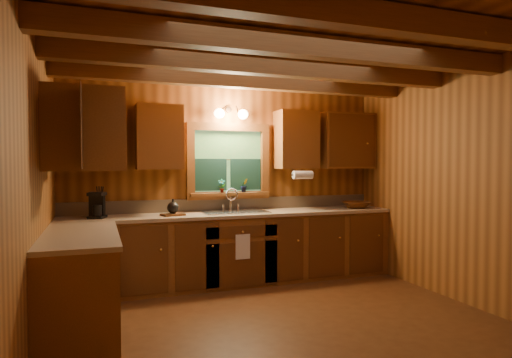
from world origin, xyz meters
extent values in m
plane|color=#4C2912|center=(0.00, 0.00, 0.00)|extent=(4.20, 4.20, 0.00)
plane|color=brown|center=(0.00, 0.00, 2.60)|extent=(4.20, 4.20, 0.00)
plane|color=brown|center=(0.00, 1.90, 1.30)|extent=(4.20, 0.00, 4.20)
plane|color=brown|center=(0.00, -1.90, 1.30)|extent=(4.20, 0.00, 4.20)
plane|color=brown|center=(-2.10, 0.00, 1.30)|extent=(0.00, 3.80, 3.80)
plane|color=brown|center=(2.10, 0.00, 1.30)|extent=(0.00, 3.80, 3.80)
cube|color=brown|center=(0.00, -1.20, 2.49)|extent=(4.20, 0.14, 0.18)
cube|color=brown|center=(0.00, -0.40, 2.49)|extent=(4.20, 0.14, 0.18)
cube|color=brown|center=(0.00, 0.40, 2.49)|extent=(4.20, 0.14, 0.18)
cube|color=brown|center=(0.00, 1.20, 2.49)|extent=(4.20, 0.14, 0.18)
cube|color=brown|center=(0.00, 1.59, 0.43)|extent=(4.20, 0.62, 0.86)
cube|color=brown|center=(-1.79, 0.48, 0.43)|extent=(0.62, 1.60, 0.86)
cube|color=tan|center=(0.00, 1.59, 0.88)|extent=(4.20, 0.66, 0.04)
cube|color=tan|center=(-1.78, 0.48, 0.88)|extent=(0.64, 1.60, 0.04)
cube|color=tan|center=(0.00, 1.89, 0.98)|extent=(4.20, 0.02, 0.16)
cube|color=white|center=(-1.47, 0.68, 0.43)|extent=(0.02, 0.60, 0.80)
cube|color=brown|center=(-1.70, 1.73, 1.84)|extent=(0.78, 0.34, 0.78)
cube|color=brown|center=(-0.92, 1.73, 1.84)|extent=(0.55, 0.34, 0.78)
cube|color=brown|center=(0.92, 1.73, 1.84)|extent=(0.55, 0.34, 0.78)
cube|color=brown|center=(1.70, 1.73, 1.84)|extent=(0.78, 0.34, 0.78)
cube|color=brown|center=(-1.93, 0.68, 1.84)|extent=(0.34, 1.10, 0.78)
cube|color=brown|center=(0.00, 1.86, 2.00)|extent=(1.12, 0.08, 0.10)
cube|color=brown|center=(0.00, 1.86, 1.10)|extent=(1.12, 0.08, 0.10)
cube|color=brown|center=(-0.51, 1.86, 1.55)|extent=(0.10, 0.08, 0.80)
cube|color=brown|center=(0.51, 1.86, 1.55)|extent=(0.10, 0.08, 0.80)
cube|color=#437A33|center=(0.00, 1.90, 1.55)|extent=(0.92, 0.01, 0.80)
cube|color=#11322C|center=(-0.24, 1.87, 1.37)|extent=(0.42, 0.02, 0.42)
cube|color=#11322C|center=(0.24, 1.87, 1.37)|extent=(0.42, 0.02, 0.42)
cylinder|color=black|center=(0.00, 1.87, 1.57)|extent=(0.92, 0.01, 0.01)
cube|color=brown|center=(0.00, 1.82, 1.12)|extent=(1.06, 0.14, 0.04)
cylinder|color=black|center=(0.00, 1.86, 2.23)|extent=(0.08, 0.03, 0.08)
cylinder|color=black|center=(-0.10, 1.80, 2.23)|extent=(0.09, 0.17, 0.08)
cylinder|color=black|center=(0.10, 1.80, 2.23)|extent=(0.09, 0.17, 0.08)
sphere|color=#FFE0A5|center=(-0.16, 1.74, 2.16)|extent=(0.13, 0.13, 0.13)
sphere|color=#FFE0A5|center=(0.16, 1.74, 2.16)|extent=(0.13, 0.13, 0.13)
cylinder|color=white|center=(0.92, 1.53, 1.37)|extent=(0.27, 0.11, 0.11)
cube|color=white|center=(0.00, 1.26, 0.52)|extent=(0.18, 0.01, 0.30)
cube|color=silver|center=(0.00, 1.60, 0.91)|extent=(0.82, 0.48, 0.02)
cube|color=#262628|center=(-0.19, 1.60, 0.84)|extent=(0.34, 0.40, 0.14)
cube|color=#262628|center=(0.19, 1.60, 0.84)|extent=(0.34, 0.40, 0.14)
cylinder|color=silver|center=(0.00, 1.78, 1.01)|extent=(0.04, 0.04, 0.22)
torus|color=silver|center=(0.00, 1.72, 1.12)|extent=(0.16, 0.02, 0.16)
cube|color=black|center=(-1.64, 1.56, 0.91)|extent=(0.17, 0.20, 0.03)
cube|color=black|center=(-1.64, 1.62, 1.06)|extent=(0.17, 0.07, 0.28)
cube|color=black|center=(-1.64, 1.54, 1.18)|extent=(0.17, 0.18, 0.04)
cylinder|color=black|center=(-1.64, 1.53, 0.99)|extent=(0.10, 0.10, 0.12)
cylinder|color=silver|center=(-1.62, 1.65, 0.98)|extent=(0.13, 0.13, 0.16)
cylinder|color=black|center=(-1.63, 1.64, 1.14)|extent=(0.03, 0.04, 0.23)
cylinder|color=black|center=(-1.62, 1.65, 1.14)|extent=(0.01, 0.01, 0.23)
cylinder|color=black|center=(-1.60, 1.66, 1.14)|extent=(0.03, 0.04, 0.23)
cylinder|color=black|center=(-1.59, 1.67, 1.14)|extent=(0.04, 0.06, 0.23)
cube|color=#502A11|center=(-0.79, 1.52, 0.91)|extent=(0.30, 0.25, 0.02)
sphere|color=black|center=(-0.79, 1.52, 0.99)|extent=(0.14, 0.14, 0.14)
cylinder|color=black|center=(-0.79, 1.52, 1.08)|extent=(0.02, 0.02, 0.04)
imported|color=#48230C|center=(1.74, 1.52, 0.95)|extent=(0.47, 0.47, 0.09)
imported|color=#502A11|center=(-0.11, 1.81, 1.23)|extent=(0.11, 0.08, 0.18)
imported|color=#502A11|center=(0.20, 1.82, 1.23)|extent=(0.12, 0.11, 0.18)
camera|label=1|loc=(-1.63, -3.70, 1.52)|focal=30.75mm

